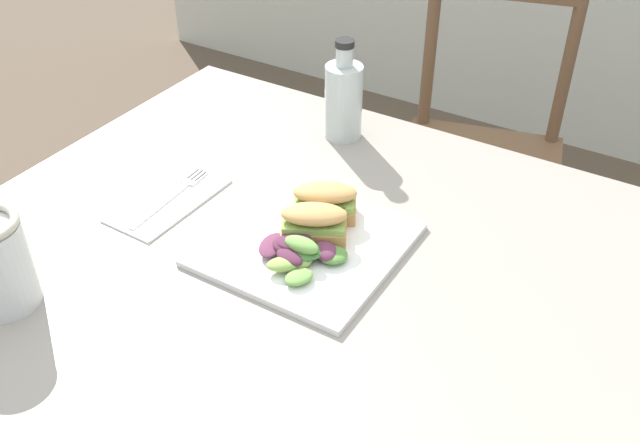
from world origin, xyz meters
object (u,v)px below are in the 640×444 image
(dining_table, at_px, (309,336))
(plate_lunch, at_px, (306,244))
(sandwich_half_back, at_px, (325,201))
(bottle_cold_brew, at_px, (343,104))
(fork_on_napkin, at_px, (175,193))
(chair_wooden_far, at_px, (480,157))
(sandwich_half_front, at_px, (314,222))

(dining_table, distance_m, plate_lunch, 0.15)
(plate_lunch, distance_m, sandwich_half_back, 0.08)
(dining_table, bearing_deg, bottle_cold_brew, 112.77)
(fork_on_napkin, bearing_deg, bottle_cold_brew, 66.65)
(dining_table, height_order, sandwich_half_back, sandwich_half_back)
(chair_wooden_far, height_order, bottle_cold_brew, bottle_cold_brew)
(chair_wooden_far, relative_size, plate_lunch, 3.22)
(plate_lunch, relative_size, fork_on_napkin, 1.45)
(bottle_cold_brew, bearing_deg, plate_lunch, -69.42)
(dining_table, xyz_separation_m, plate_lunch, (-0.03, 0.05, 0.13))
(fork_on_napkin, bearing_deg, sandwich_half_front, 3.06)
(dining_table, bearing_deg, sandwich_half_front, 114.71)
(sandwich_half_back, relative_size, bottle_cold_brew, 0.60)
(dining_table, height_order, bottle_cold_brew, bottle_cold_brew)
(dining_table, height_order, plate_lunch, plate_lunch)
(fork_on_napkin, relative_size, bottle_cold_brew, 1.00)
(plate_lunch, distance_m, bottle_cold_brew, 0.34)
(dining_table, relative_size, fork_on_napkin, 5.97)
(dining_table, bearing_deg, plate_lunch, 125.72)
(sandwich_half_front, distance_m, bottle_cold_brew, 0.32)
(sandwich_half_front, height_order, bottle_cold_brew, bottle_cold_brew)
(plate_lunch, bearing_deg, dining_table, -54.28)
(dining_table, xyz_separation_m, fork_on_napkin, (-0.29, 0.05, 0.13))
(chair_wooden_far, xyz_separation_m, sandwich_half_front, (0.02, -0.83, 0.33))
(dining_table, xyz_separation_m, sandwich_half_back, (-0.04, 0.12, 0.17))
(fork_on_napkin, bearing_deg, chair_wooden_far, 74.19)
(sandwich_half_front, bearing_deg, sandwich_half_back, 105.14)
(fork_on_napkin, xyz_separation_m, bottle_cold_brew, (0.14, 0.31, 0.06))
(chair_wooden_far, xyz_separation_m, sandwich_half_back, (0.01, -0.77, 0.33))
(dining_table, height_order, fork_on_napkin, fork_on_napkin)
(sandwich_half_front, bearing_deg, chair_wooden_far, 91.40)
(dining_table, height_order, sandwich_half_front, sandwich_half_front)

